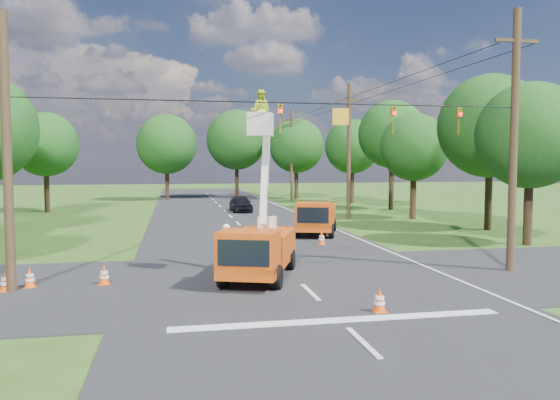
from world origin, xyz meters
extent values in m
plane|color=#2F4D17|center=(0.00, 20.00, 0.00)|extent=(140.00, 140.00, 0.00)
cube|color=black|center=(0.00, 20.00, 0.00)|extent=(12.00, 100.00, 0.06)
cube|color=black|center=(0.00, 2.00, 0.00)|extent=(56.00, 10.00, 0.07)
cube|color=silver|center=(0.00, -3.20, 0.00)|extent=(9.00, 0.45, 0.02)
cube|color=silver|center=(5.60, 20.00, 0.00)|extent=(0.12, 90.00, 0.02)
cube|color=#D6560F|center=(-1.25, 2.61, 0.63)|extent=(3.61, 5.63, 0.40)
cube|color=#D6560F|center=(-1.89, 0.82, 1.32)|extent=(2.33, 2.06, 1.32)
cube|color=black|center=(-2.15, 0.12, 1.37)|extent=(1.59, 0.61, 0.84)
cube|color=#D6560F|center=(-1.02, 3.27, 1.19)|extent=(3.05, 3.77, 0.88)
cylinder|color=black|center=(-2.69, 1.34, 0.41)|extent=(0.54, 0.86, 0.81)
cylinder|color=black|center=(-0.95, 0.72, 0.41)|extent=(0.54, 0.86, 0.81)
cylinder|color=black|center=(-1.56, 4.49, 0.41)|extent=(0.54, 0.86, 0.81)
cylinder|color=black|center=(0.18, 3.87, 0.41)|extent=(0.54, 0.86, 0.81)
cube|color=silver|center=(-0.69, 4.18, 1.85)|extent=(0.85, 0.85, 0.48)
cube|color=silver|center=(-0.85, 3.73, 3.79)|extent=(0.63, 1.19, 3.82)
cube|color=silver|center=(-1.16, 2.85, 5.60)|extent=(1.07, 1.07, 0.84)
imported|color=#C6E526|center=(-1.16, 2.85, 6.07)|extent=(0.89, 0.77, 1.56)
cube|color=#D6560F|center=(3.89, 13.91, 0.64)|extent=(3.59, 5.71, 0.40)
cube|color=#D6560F|center=(3.27, 12.09, 1.34)|extent=(2.35, 2.07, 1.34)
cube|color=black|center=(3.02, 11.37, 1.38)|extent=(1.62, 0.60, 0.85)
cube|color=#D6560F|center=(4.12, 14.58, 1.21)|extent=(3.06, 3.81, 0.89)
cylinder|color=black|center=(2.45, 12.61, 0.41)|extent=(0.54, 0.87, 0.82)
cylinder|color=black|center=(4.23, 12.00, 0.41)|extent=(0.54, 0.87, 0.82)
cylinder|color=black|center=(3.55, 15.82, 0.41)|extent=(0.54, 0.87, 0.82)
cylinder|color=black|center=(5.33, 15.21, 0.41)|extent=(0.54, 0.87, 0.82)
imported|color=orange|center=(-2.50, 2.07, 0.97)|extent=(0.77, 0.57, 1.93)
imported|color=black|center=(1.30, 29.27, 0.70)|extent=(1.72, 4.15, 1.41)
cone|color=#FA500D|center=(1.35, -2.58, 0.38)|extent=(0.36, 0.36, 0.70)
cube|color=#FA500D|center=(1.35, -2.58, 0.04)|extent=(0.38, 0.38, 0.04)
cylinder|color=white|center=(1.35, -2.58, 0.44)|extent=(0.26, 0.26, 0.09)
cylinder|color=white|center=(1.35, -2.58, 0.29)|extent=(0.31, 0.31, 0.09)
cone|color=#FA500D|center=(0.27, 6.83, 0.38)|extent=(0.36, 0.36, 0.70)
cube|color=#FA500D|center=(0.27, 6.83, 0.04)|extent=(0.38, 0.38, 0.04)
cylinder|color=white|center=(0.27, 6.83, 0.44)|extent=(0.26, 0.26, 0.09)
cylinder|color=white|center=(0.27, 6.83, 0.29)|extent=(0.31, 0.31, 0.09)
cone|color=#FA500D|center=(3.11, 9.93, 0.38)|extent=(0.36, 0.36, 0.70)
cube|color=#FA500D|center=(3.11, 9.93, 0.04)|extent=(0.38, 0.38, 0.04)
cylinder|color=white|center=(3.11, 9.93, 0.44)|extent=(0.26, 0.26, 0.09)
cylinder|color=white|center=(3.11, 9.93, 0.29)|extent=(0.31, 0.31, 0.09)
cone|color=#FA500D|center=(-6.67, 2.51, 0.38)|extent=(0.36, 0.36, 0.70)
cube|color=#FA500D|center=(-6.67, 2.51, 0.04)|extent=(0.38, 0.38, 0.04)
cylinder|color=white|center=(-6.67, 2.51, 0.44)|extent=(0.26, 0.26, 0.09)
cylinder|color=white|center=(-6.67, 2.51, 0.29)|extent=(0.31, 0.31, 0.09)
cone|color=#FA500D|center=(-9.07, 2.51, 0.38)|extent=(0.36, 0.36, 0.70)
cube|color=#FA500D|center=(-9.07, 2.51, 0.04)|extent=(0.38, 0.38, 0.04)
cylinder|color=white|center=(-9.07, 2.51, 0.44)|extent=(0.26, 0.26, 0.09)
cylinder|color=white|center=(-9.07, 2.51, 0.29)|extent=(0.31, 0.31, 0.09)
cone|color=#FA500D|center=(-9.70, 2.10, 0.38)|extent=(0.36, 0.36, 0.70)
cube|color=#FA500D|center=(-9.70, 2.10, 0.04)|extent=(0.38, 0.38, 0.04)
cylinder|color=white|center=(-9.70, 2.10, 0.44)|extent=(0.26, 0.26, 0.09)
cylinder|color=white|center=(-9.70, 2.10, 0.29)|extent=(0.31, 0.31, 0.09)
cone|color=#FA500D|center=(5.36, 17.30, 0.38)|extent=(0.36, 0.36, 0.70)
cube|color=#FA500D|center=(5.36, 17.30, 0.04)|extent=(0.38, 0.38, 0.04)
cylinder|color=white|center=(5.36, 17.30, 0.44)|extent=(0.26, 0.26, 0.09)
cylinder|color=white|center=(5.36, 17.30, 0.29)|extent=(0.31, 0.31, 0.09)
cylinder|color=#4C3823|center=(8.50, 2.00, 5.00)|extent=(0.30, 0.30, 10.00)
cube|color=#4C3823|center=(8.50, 2.00, 8.80)|extent=(1.80, 0.12, 0.12)
cylinder|color=#4C3823|center=(8.50, 22.00, 5.00)|extent=(0.30, 0.30, 10.00)
cube|color=#4C3823|center=(8.50, 22.00, 8.80)|extent=(1.80, 0.12, 0.12)
cylinder|color=#4C3823|center=(8.50, 42.00, 5.00)|extent=(0.30, 0.30, 10.00)
cube|color=#4C3823|center=(8.50, 42.00, 8.80)|extent=(1.80, 0.12, 0.12)
cylinder|color=#4C3823|center=(-9.50, 2.00, 4.50)|extent=(0.30, 0.30, 9.00)
cylinder|color=black|center=(-0.50, 2.00, 6.30)|extent=(18.00, 0.04, 0.04)
cube|color=gold|center=(1.60, 2.00, 5.85)|extent=(0.60, 0.05, 0.60)
imported|color=gold|center=(-0.60, 2.00, 5.75)|extent=(0.16, 0.20, 1.00)
sphere|color=#FF0C0C|center=(-0.60, 1.88, 6.00)|extent=(0.14, 0.14, 0.14)
imported|color=gold|center=(3.60, 2.00, 5.75)|extent=(0.16, 0.20, 1.00)
sphere|color=#FF0C0C|center=(3.60, 1.88, 6.00)|extent=(0.14, 0.14, 0.14)
imported|color=gold|center=(6.20, 2.00, 5.75)|extent=(0.16, 0.20, 1.00)
sphere|color=#FF0C0C|center=(6.20, 1.88, 6.00)|extent=(0.14, 0.14, 0.14)
cylinder|color=#382616|center=(-14.80, 32.00, 2.02)|extent=(0.44, 0.44, 4.05)
sphere|color=#103C13|center=(-14.80, 32.00, 5.70)|extent=(5.40, 5.40, 5.40)
cylinder|color=#382616|center=(13.50, 8.00, 1.98)|extent=(0.44, 0.44, 3.96)
sphere|color=#103C13|center=(13.50, 8.00, 5.58)|extent=(5.40, 5.40, 5.40)
cylinder|color=#382616|center=(15.00, 14.00, 2.29)|extent=(0.44, 0.44, 4.58)
sphere|color=#103C13|center=(15.00, 14.00, 6.45)|extent=(6.40, 6.40, 6.40)
cylinder|color=#382616|center=(13.20, 21.00, 1.89)|extent=(0.44, 0.44, 3.78)
sphere|color=#103C13|center=(13.20, 21.00, 5.33)|extent=(5.00, 5.00, 5.00)
cylinder|color=#382616|center=(14.80, 29.00, 2.38)|extent=(0.44, 0.44, 4.75)
sphere|color=#103C13|center=(14.80, 29.00, 6.70)|extent=(6.00, 6.00, 6.00)
cylinder|color=#382616|center=(13.80, 37.00, 2.07)|extent=(0.44, 0.44, 4.14)
sphere|color=#103C13|center=(13.80, 37.00, 5.83)|extent=(5.60, 5.60, 5.60)
cylinder|color=#382616|center=(-5.00, 45.00, 2.20)|extent=(0.44, 0.44, 4.40)
sphere|color=#103C13|center=(-5.00, 45.00, 6.20)|extent=(6.60, 6.60, 6.60)
cylinder|color=#382616|center=(3.00, 47.00, 2.42)|extent=(0.44, 0.44, 4.84)
sphere|color=#103C13|center=(3.00, 47.00, 6.82)|extent=(7.00, 7.00, 7.00)
cylinder|color=#382616|center=(9.50, 44.00, 2.16)|extent=(0.44, 0.44, 4.31)
sphere|color=#103C13|center=(9.50, 44.00, 6.08)|extent=(6.20, 6.20, 6.20)
camera|label=1|loc=(-4.28, -16.82, 4.24)|focal=35.00mm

